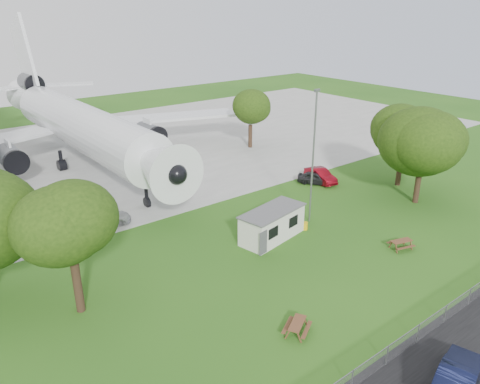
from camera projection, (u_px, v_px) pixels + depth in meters
ground at (292, 279)px, 34.05m from camera, size 160.00×160.00×0.00m
concrete_apron at (91, 156)px, 61.77m from camera, size 120.00×46.00×0.03m
airliner at (77, 122)px, 57.11m from camera, size 46.36×47.73×17.69m
site_cabin at (272, 224)px, 39.66m from camera, size 6.95×3.80×2.62m
picnic_west at (297, 333)px, 28.49m from camera, size 2.30×2.19×0.76m
picnic_east at (400, 249)px, 38.36m from camera, size 2.14×1.94×0.76m
fence at (407, 349)px, 27.12m from camera, size 58.00×0.04×1.30m
lamp_mast at (313, 159)px, 41.06m from camera, size 0.16×0.16×12.00m
tree_west_small at (68, 225)px, 28.30m from camera, size 6.84×6.84×9.64m
tree_east_front at (424, 142)px, 45.13m from camera, size 8.14×8.14×10.35m
tree_east_back at (404, 134)px, 49.86m from camera, size 6.60×6.60×9.17m
tree_far_apron at (250, 108)px, 63.76m from camera, size 5.54×5.54×8.31m
car_centre_sedan at (458, 377)px, 23.97m from camera, size 5.36×3.03×1.67m
car_ne_hatch at (315, 178)px, 52.08m from camera, size 3.47×4.14×1.33m
car_ne_sedan at (321, 175)px, 52.67m from camera, size 2.45×4.75×1.49m
car_apron_van at (104, 217)px, 42.47m from camera, size 5.12×3.81×1.38m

